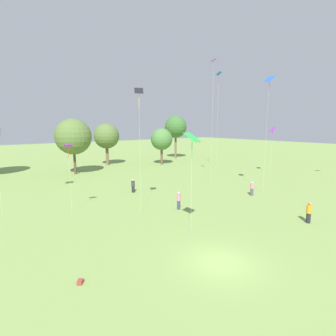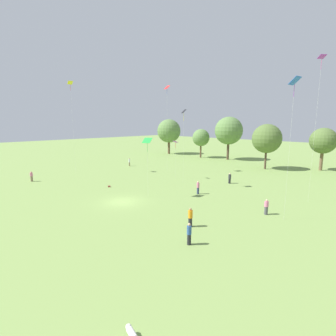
{
  "view_description": "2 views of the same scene",
  "coord_description": "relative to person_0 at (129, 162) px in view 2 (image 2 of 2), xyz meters",
  "views": [
    {
      "loc": [
        -11.67,
        -9.92,
        8.39
      ],
      "look_at": [
        -0.51,
        4.64,
        5.37
      ],
      "focal_mm": 28.0,
      "sensor_mm": 36.0,
      "label": 1
    },
    {
      "loc": [
        26.18,
        -18.6,
        9.88
      ],
      "look_at": [
        -0.29,
        8.55,
        3.19
      ],
      "focal_mm": 28.0,
      "sensor_mm": 36.0,
      "label": 2
    }
  ],
  "objects": [
    {
      "name": "tree_0",
      "position": [
        -9.69,
        22.91,
        6.15
      ],
      "size": [
        7.2,
        7.2,
        10.72
      ],
      "color": "brown",
      "rests_on": "ground_plane"
    },
    {
      "name": "kite_1",
      "position": [
        11.32,
        0.68,
        14.71
      ],
      "size": [
        1.17,
        0.95,
        16.69
      ],
      "rotation": [
        0.0,
        0.0,
        5.32
      ],
      "color": "red",
      "rests_on": "ground_plane"
    },
    {
      "name": "person_0",
      "position": [
        0.0,
        0.0,
        0.0
      ],
      "size": [
        0.47,
        0.47,
        1.84
      ],
      "rotation": [
        0.0,
        0.0,
        0.9
      ],
      "color": "#847056",
      "rests_on": "ground_plane"
    },
    {
      "name": "person_2",
      "position": [
        25.39,
        0.9,
        -0.1
      ],
      "size": [
        0.61,
        0.61,
        1.71
      ],
      "rotation": [
        0.0,
        0.0,
        5.3
      ],
      "color": "#232328",
      "rests_on": "ground_plane"
    },
    {
      "name": "person_4",
      "position": [
        0.74,
        -21.09,
        -0.1
      ],
      "size": [
        0.62,
        0.62,
        1.71
      ],
      "rotation": [
        0.0,
        0.0,
        5.26
      ],
      "color": "#847056",
      "rests_on": "ground_plane"
    },
    {
      "name": "kite_0",
      "position": [
        16.67,
        -2.68,
        5.34
      ],
      "size": [
        0.85,
        0.79,
        6.68
      ],
      "rotation": [
        0.0,
        0.0,
        2.25
      ],
      "color": "purple",
      "rests_on": "ground_plane"
    },
    {
      "name": "picnic_bag_0",
      "position": [
        13.45,
        -14.19,
        -0.83
      ],
      "size": [
        0.43,
        0.45,
        0.22
      ],
      "rotation": [
        0.0,
        0.0,
        0.93
      ],
      "color": "#933833",
      "rests_on": "ground_plane"
    },
    {
      "name": "person_3",
      "position": [
        25.64,
        -7.76,
        -0.02
      ],
      "size": [
        0.45,
        0.45,
        1.82
      ],
      "rotation": [
        0.0,
        0.0,
        4.95
      ],
      "color": "#333D5B",
      "rests_on": "ground_plane"
    },
    {
      "name": "tree_1",
      "position": [
        2.81,
        22.81,
        4.62
      ],
      "size": [
        4.73,
        4.73,
        7.95
      ],
      "color": "brown",
      "rests_on": "ground_plane"
    },
    {
      "name": "person_5",
      "position": [
        32.22,
        -17.42,
        -0.02
      ],
      "size": [
        0.61,
        0.61,
        1.86
      ],
      "rotation": [
        0.0,
        0.0,
        5.43
      ],
      "color": "#232328",
      "rests_on": "ground_plane"
    },
    {
      "name": "kite_9",
      "position": [
        37.93,
        -9.3,
        12.25
      ],
      "size": [
        0.94,
        1.15,
        14.05
      ],
      "rotation": [
        0.0,
        0.0,
        3.78
      ],
      "color": "blue",
      "rests_on": "ground_plane"
    },
    {
      "name": "kite_8",
      "position": [
        21.88,
        -13.68,
        6.45
      ],
      "size": [
        1.4,
        1.31,
        7.87
      ],
      "rotation": [
        0.0,
        0.0,
        5.91
      ],
      "color": "green",
      "rests_on": "ground_plane"
    },
    {
      "name": "kite_2",
      "position": [
        21.9,
        -6.63,
        9.85
      ],
      "size": [
        0.95,
        0.86,
        11.67
      ],
      "rotation": [
        0.0,
        0.0,
        5.02
      ],
      "color": "black",
      "rests_on": "ground_plane"
    },
    {
      "name": "tree_3",
      "position": [
        23.73,
        17.82,
        5.5
      ],
      "size": [
        6.07,
        6.07,
        9.48
      ],
      "color": "brown",
      "rests_on": "ground_plane"
    },
    {
      "name": "person_1",
      "position": [
        34.53,
        -20.38,
        -0.01
      ],
      "size": [
        0.38,
        0.38,
        1.84
      ],
      "rotation": [
        0.0,
        0.0,
        0.01
      ],
      "color": "#232328",
      "rests_on": "ground_plane"
    },
    {
      "name": "tree_2",
      "position": [
        10.37,
        24.71,
        6.66
      ],
      "size": [
        7.24,
        7.24,
        11.24
      ],
      "color": "brown",
      "rests_on": "ground_plane"
    },
    {
      "name": "kite_6",
      "position": [
        -0.93,
        -12.44,
        15.11
      ],
      "size": [
        0.79,
        0.95,
        17.33
      ],
      "rotation": [
        0.0,
        0.0,
        3.8
      ],
      "color": "yellow",
      "rests_on": "ground_plane"
    },
    {
      "name": "kite_4",
      "position": [
        37.7,
        -0.72,
        15.14
      ],
      "size": [
        1.06,
        1.06,
        17.47
      ],
      "rotation": [
        0.0,
        0.0,
        3.2
      ],
      "color": "purple",
      "rests_on": "ground_plane"
    },
    {
      "name": "person_6",
      "position": [
        35.96,
        -9.11,
        -0.11
      ],
      "size": [
        0.49,
        0.49,
        1.69
      ],
      "rotation": [
        0.0,
        0.0,
        4.58
      ],
      "color": "#4C4C51",
      "rests_on": "ground_plane"
    },
    {
      "name": "tree_4",
      "position": [
        32.65,
        24.28,
        5.13
      ],
      "size": [
        5.23,
        5.23,
        8.73
      ],
      "color": "brown",
      "rests_on": "ground_plane"
    },
    {
      "name": "ground_plane",
      "position": [
        21.06,
        -17.28,
        -0.94
      ],
      "size": [
        240.0,
        240.0,
        0.0
      ],
      "primitive_type": "plane",
      "color": "#7A994C"
    },
    {
      "name": "dog_0",
      "position": [
        38.72,
        -29.55,
        -0.55
      ],
      "size": [
        0.9,
        0.49,
        0.57
      ],
      "rotation": [
        0.0,
        0.0,
        1.3
      ],
      "color": "silver",
      "rests_on": "ground_plane"
    }
  ]
}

